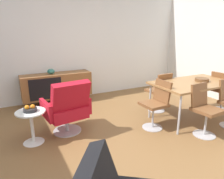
{
  "coord_description": "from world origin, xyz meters",
  "views": [
    {
      "loc": [
        -1.5,
        -2.45,
        1.69
      ],
      "look_at": [
        -0.06,
        0.32,
        0.78
      ],
      "focal_mm": 32.64,
      "sensor_mm": 36.0,
      "label": 1
    }
  ],
  "objects_px": {
    "fruit_bowl": "(30,109)",
    "dining_table": "(194,84)",
    "dining_chair_near_window": "(156,103)",
    "vase_cobalt": "(51,71)",
    "side_table_round": "(32,123)",
    "wooden_bowl_on_table": "(202,80)",
    "dining_chair_back_left": "(159,91)",
    "sideboard": "(57,85)",
    "dining_chair_far_end": "(222,90)",
    "lounge_chair_red": "(67,107)",
    "dining_chair_front_left": "(204,108)"
  },
  "relations": [
    {
      "from": "sideboard",
      "to": "wooden_bowl_on_table",
      "type": "bearing_deg",
      "value": -42.75
    },
    {
      "from": "dining_chair_back_left",
      "to": "wooden_bowl_on_table",
      "type": "bearing_deg",
      "value": -47.63
    },
    {
      "from": "vase_cobalt",
      "to": "dining_chair_far_end",
      "type": "height_order",
      "value": "dining_chair_far_end"
    },
    {
      "from": "vase_cobalt",
      "to": "dining_chair_back_left",
      "type": "xyz_separation_m",
      "value": [
        1.9,
        -1.57,
        -0.31
      ]
    },
    {
      "from": "wooden_bowl_on_table",
      "to": "dining_chair_front_left",
      "type": "distance_m",
      "value": 0.82
    },
    {
      "from": "sideboard",
      "to": "dining_chair_far_end",
      "type": "relative_size",
      "value": 1.87
    },
    {
      "from": "wooden_bowl_on_table",
      "to": "dining_chair_back_left",
      "type": "bearing_deg",
      "value": 132.37
    },
    {
      "from": "sideboard",
      "to": "dining_chair_near_window",
      "type": "bearing_deg",
      "value": -59.48
    },
    {
      "from": "sideboard",
      "to": "dining_chair_far_end",
      "type": "height_order",
      "value": "dining_chair_far_end"
    },
    {
      "from": "vase_cobalt",
      "to": "dining_table",
      "type": "height_order",
      "value": "vase_cobalt"
    },
    {
      "from": "dining_chair_near_window",
      "to": "dining_chair_far_end",
      "type": "relative_size",
      "value": 1.0
    },
    {
      "from": "dining_chair_far_end",
      "to": "dining_chair_back_left",
      "type": "bearing_deg",
      "value": 155.52
    },
    {
      "from": "dining_chair_back_left",
      "to": "dining_chair_far_end",
      "type": "height_order",
      "value": "same"
    },
    {
      "from": "vase_cobalt",
      "to": "dining_chair_back_left",
      "type": "height_order",
      "value": "dining_chair_back_left"
    },
    {
      "from": "sideboard",
      "to": "dining_chair_far_end",
      "type": "xyz_separation_m",
      "value": [
        3.03,
        -2.13,
        0.03
      ]
    },
    {
      "from": "dining_table",
      "to": "dining_chair_front_left",
      "type": "xyz_separation_m",
      "value": [
        -0.35,
        -0.56,
        -0.23
      ]
    },
    {
      "from": "sideboard",
      "to": "fruit_bowl",
      "type": "distance_m",
      "value": 1.83
    },
    {
      "from": "dining_chair_near_window",
      "to": "dining_chair_back_left",
      "type": "bearing_deg",
      "value": 45.84
    },
    {
      "from": "dining_chair_back_left",
      "to": "lounge_chair_red",
      "type": "xyz_separation_m",
      "value": [
        -1.99,
        -0.04,
        -0.0
      ]
    },
    {
      "from": "fruit_bowl",
      "to": "dining_table",
      "type": "bearing_deg",
      "value": -9.06
    },
    {
      "from": "wooden_bowl_on_table",
      "to": "lounge_chair_red",
      "type": "relative_size",
      "value": 0.27
    },
    {
      "from": "vase_cobalt",
      "to": "dining_chair_near_window",
      "type": "relative_size",
      "value": 0.19
    },
    {
      "from": "fruit_bowl",
      "to": "dining_chair_far_end",
      "type": "bearing_deg",
      "value": -7.03
    },
    {
      "from": "dining_chair_near_window",
      "to": "lounge_chair_red",
      "type": "bearing_deg",
      "value": 160.42
    },
    {
      "from": "dining_chair_front_left",
      "to": "dining_chair_near_window",
      "type": "bearing_deg",
      "value": 133.64
    },
    {
      "from": "dining_chair_far_end",
      "to": "side_table_round",
      "type": "height_order",
      "value": "dining_chair_far_end"
    },
    {
      "from": "dining_chair_near_window",
      "to": "side_table_round",
      "type": "xyz_separation_m",
      "value": [
        -2.02,
        0.46,
        -0.15
      ]
    },
    {
      "from": "dining_chair_near_window",
      "to": "dining_chair_back_left",
      "type": "xyz_separation_m",
      "value": [
        0.54,
        0.56,
        0.0
      ]
    },
    {
      "from": "dining_chair_front_left",
      "to": "lounge_chair_red",
      "type": "xyz_separation_m",
      "value": [
        -1.98,
        1.08,
        -0.0
      ]
    },
    {
      "from": "dining_chair_front_left",
      "to": "dining_chair_far_end",
      "type": "xyz_separation_m",
      "value": [
        1.24,
        0.56,
        0.0
      ]
    },
    {
      "from": "vase_cobalt",
      "to": "lounge_chair_red",
      "type": "distance_m",
      "value": 1.64
    },
    {
      "from": "vase_cobalt",
      "to": "side_table_round",
      "type": "height_order",
      "value": "vase_cobalt"
    },
    {
      "from": "dining_chair_back_left",
      "to": "fruit_bowl",
      "type": "bearing_deg",
      "value": -177.9
    },
    {
      "from": "dining_chair_near_window",
      "to": "side_table_round",
      "type": "height_order",
      "value": "dining_chair_near_window"
    },
    {
      "from": "dining_table",
      "to": "dining_chair_near_window",
      "type": "bearing_deg",
      "value": 179.91
    },
    {
      "from": "vase_cobalt",
      "to": "dining_chair_front_left",
      "type": "bearing_deg",
      "value": -54.75
    },
    {
      "from": "wooden_bowl_on_table",
      "to": "dining_chair_near_window",
      "type": "bearing_deg",
      "value": 178.55
    },
    {
      "from": "dining_table",
      "to": "wooden_bowl_on_table",
      "type": "relative_size",
      "value": 6.15
    },
    {
      "from": "sideboard",
      "to": "dining_chair_front_left",
      "type": "distance_m",
      "value": 3.22
    },
    {
      "from": "dining_table",
      "to": "dining_chair_near_window",
      "type": "height_order",
      "value": "dining_chair_near_window"
    },
    {
      "from": "side_table_round",
      "to": "dining_chair_back_left",
      "type": "bearing_deg",
      "value": 2.09
    },
    {
      "from": "vase_cobalt",
      "to": "wooden_bowl_on_table",
      "type": "bearing_deg",
      "value": -41.43
    },
    {
      "from": "vase_cobalt",
      "to": "wooden_bowl_on_table",
      "type": "relative_size",
      "value": 0.63
    },
    {
      "from": "sideboard",
      "to": "lounge_chair_red",
      "type": "xyz_separation_m",
      "value": [
        -0.2,
        -1.61,
        0.03
      ]
    },
    {
      "from": "vase_cobalt",
      "to": "side_table_round",
      "type": "xyz_separation_m",
      "value": [
        -0.66,
        -1.66,
        -0.46
      ]
    },
    {
      "from": "wooden_bowl_on_table",
      "to": "dining_chair_front_left",
      "type": "xyz_separation_m",
      "value": [
        -0.54,
        -0.53,
        -0.3
      ]
    },
    {
      "from": "sideboard",
      "to": "dining_chair_back_left",
      "type": "height_order",
      "value": "dining_chair_back_left"
    },
    {
      "from": "wooden_bowl_on_table",
      "to": "fruit_bowl",
      "type": "height_order",
      "value": "wooden_bowl_on_table"
    },
    {
      "from": "vase_cobalt",
      "to": "dining_chair_far_end",
      "type": "xyz_separation_m",
      "value": [
        3.14,
        -2.13,
        -0.31
      ]
    },
    {
      "from": "wooden_bowl_on_table",
      "to": "lounge_chair_red",
      "type": "height_order",
      "value": "lounge_chair_red"
    }
  ]
}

